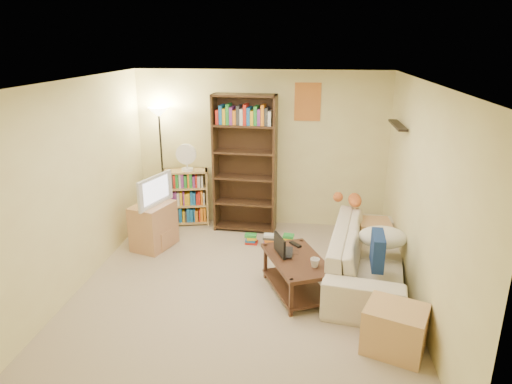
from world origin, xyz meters
TOP-DOWN VIEW (x-y plane):
  - room at (0.00, 0.01)m, footprint 4.50×4.54m
  - sofa at (1.55, 0.48)m, footprint 2.55×1.61m
  - navy_pillow at (1.58, -0.02)m, footprint 0.16×0.44m
  - cream_blanket at (1.72, 0.51)m, footprint 0.61×0.44m
  - tabby_cat at (1.40, 1.39)m, footprint 0.53×0.25m
  - coffee_table at (0.66, 0.03)m, footprint 0.94×1.18m
  - laptop at (0.59, 0.14)m, footprint 0.32×0.21m
  - laptop_screen at (0.45, 0.08)m, footprint 0.15×0.32m
  - mug at (0.87, -0.17)m, footprint 0.16×0.16m
  - tv_remote at (0.63, 0.39)m, footprint 0.16×0.18m
  - tv_stand at (-1.46, 1.10)m, footprint 0.62×0.73m
  - television at (-1.46, 1.10)m, footprint 0.82×0.55m
  - tall_bookshelf at (-0.22, 1.92)m, footprint 0.99×0.39m
  - short_bookshelf at (-1.22, 2.05)m, footprint 0.76×0.44m
  - desk_fan at (-1.17, 2.01)m, footprint 0.33×0.18m
  - floor_lamp at (-1.59, 2.05)m, footprint 0.33×0.33m
  - side_table at (1.72, 1.22)m, footprint 0.46×0.46m
  - end_cabinet at (1.65, -0.95)m, footprint 0.70×0.65m
  - book_stacks at (0.26, 1.29)m, footprint 0.74×0.26m

SIDE VIEW (x-z plane):
  - book_stacks at x=0.26m, z-range -0.01..0.21m
  - end_cabinet at x=1.65m, z-range 0.00..0.47m
  - side_table at x=1.72m, z-range 0.00..0.50m
  - coffee_table at x=0.66m, z-range 0.07..0.53m
  - sofa at x=1.55m, z-range 0.00..0.66m
  - tv_stand at x=-1.46m, z-range 0.00..0.67m
  - short_bookshelf at x=-1.22m, z-range 0.00..0.92m
  - tv_remote at x=0.63m, z-range 0.46..0.48m
  - laptop at x=0.59m, z-range 0.46..0.48m
  - mug at x=0.87m, z-range 0.46..0.56m
  - cream_blanket at x=1.72m, z-range 0.44..0.70m
  - laptop_screen at x=0.45m, z-range 0.48..0.71m
  - navy_pillow at x=1.58m, z-range 0.44..0.83m
  - tabby_cat at x=1.40m, z-range 0.66..0.84m
  - television at x=-1.46m, z-range 0.67..1.10m
  - tall_bookshelf at x=-0.22m, z-range 0.06..2.22m
  - desk_fan at x=-1.17m, z-range 0.93..1.38m
  - floor_lamp at x=-1.59m, z-range 0.57..2.50m
  - room at x=0.00m, z-range 0.36..2.88m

